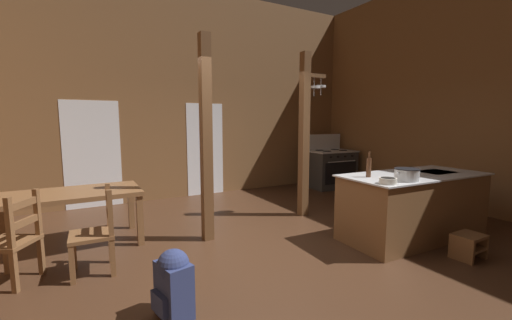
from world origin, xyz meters
The scene contains 17 objects.
ground_plane centered at (0.00, 0.00, -0.05)m, with size 9.05×7.81×0.10m, color #422819.
wall_back centered at (0.00, 3.58, 2.23)m, with size 9.05×0.14×4.47m, color brown.
wall_right centered at (4.20, 0.00, 2.23)m, with size 0.14×7.81×4.47m, color brown.
glazed_door_back_left centered at (-1.86, 3.50, 1.02)m, with size 1.00×0.01×2.05m, color white.
glazed_panel_back_right centered at (0.41, 3.50, 1.02)m, with size 0.84×0.01×2.05m, color white.
kitchen_island centered at (2.06, -0.52, 0.46)m, with size 2.19×1.04×0.92m.
stove_range centered at (3.42, 2.71, 0.48)m, with size 1.18×0.87×1.32m.
support_post_with_pot_rack centered at (1.37, 1.12, 1.49)m, with size 0.50×0.22×2.82m.
support_post_center centered at (-0.55, 0.82, 1.41)m, with size 0.14×0.14×2.82m.
step_stool centered at (2.00, -1.32, 0.18)m, with size 0.37×0.29×0.30m.
dining_table centered at (-2.21, 1.44, 0.65)m, with size 1.71×0.92×0.74m.
ladderback_chair_near_window centered at (-1.95, 0.48, 0.45)m, with size 0.45×0.45×0.95m.
ladderback_chair_by_post centered at (-2.71, 0.62, 0.45)m, with size 0.60×0.60×0.95m.
backpack centered at (-1.43, -0.74, 0.31)m, with size 0.35×0.36×0.60m.
stockpot_on_counter centered at (1.51, -0.78, 1.00)m, with size 0.37×0.30×0.15m.
mixing_bowl_on_counter centered at (1.13, -0.81, 0.96)m, with size 0.20×0.20×0.07m.
bottle_tall_on_counter centered at (1.29, -0.37, 1.05)m, with size 0.06×0.06×0.34m.
Camera 1 is at (-2.06, -3.31, 1.67)m, focal length 22.35 mm.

